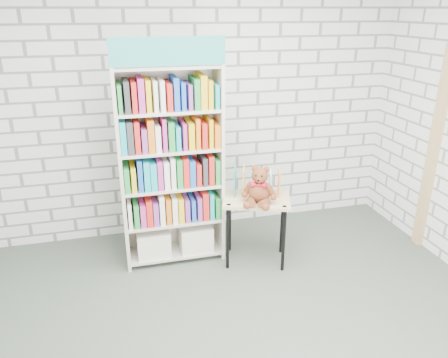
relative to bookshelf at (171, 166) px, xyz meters
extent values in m
plane|color=#414C40|center=(0.39, -1.36, -1.00)|extent=(4.50, 4.50, 0.00)
cube|color=silver|center=(0.39, 0.64, 0.40)|extent=(4.50, 0.02, 2.80)
cube|color=beige|center=(-0.47, -0.01, -0.02)|extent=(0.03, 0.38, 1.95)
cube|color=beige|center=(0.47, -0.01, -0.02)|extent=(0.03, 0.38, 1.95)
cube|color=beige|center=(0.00, 0.17, -0.02)|extent=(0.98, 0.02, 1.95)
cube|color=teal|center=(0.00, -0.19, 1.07)|extent=(0.98, 0.02, 0.24)
cube|color=beige|center=(0.00, -0.01, -0.93)|extent=(0.91, 0.36, 0.03)
cube|color=beige|center=(0.00, -0.01, -0.57)|extent=(0.91, 0.36, 0.03)
cube|color=beige|center=(0.00, -0.01, -0.20)|extent=(0.91, 0.36, 0.03)
cube|color=beige|center=(0.00, -0.01, 0.17)|extent=(0.91, 0.36, 0.03)
cube|color=beige|center=(0.00, -0.01, 0.54)|extent=(0.91, 0.36, 0.03)
cube|color=beige|center=(0.00, -0.01, 0.93)|extent=(0.91, 0.36, 0.03)
cube|color=silver|center=(-0.22, -0.01, -0.79)|extent=(0.33, 0.32, 0.26)
cube|color=silver|center=(0.22, -0.01, -0.79)|extent=(0.33, 0.32, 0.26)
cube|color=white|center=(0.00, -0.02, -0.42)|extent=(0.91, 0.32, 0.26)
cube|color=purple|center=(0.00, -0.02, -0.05)|extent=(0.91, 0.32, 0.26)
cube|color=#333338|center=(0.00, -0.02, 0.32)|extent=(0.91, 0.32, 0.26)
cube|color=red|center=(0.00, -0.02, 0.69)|extent=(0.91, 0.32, 0.26)
cube|color=tan|center=(0.78, -0.28, -0.33)|extent=(0.75, 0.62, 0.03)
cylinder|color=black|center=(0.47, -0.36, -0.67)|extent=(0.03, 0.03, 0.66)
cylinder|color=black|center=(0.58, -0.03, -0.67)|extent=(0.03, 0.03, 0.66)
cylinder|color=black|center=(0.98, -0.53, -0.67)|extent=(0.03, 0.03, 0.66)
cylinder|color=black|center=(1.09, -0.20, -0.67)|extent=(0.03, 0.03, 0.66)
cylinder|color=black|center=(0.48, -0.35, -0.31)|extent=(0.04, 0.04, 0.01)
cylinder|color=black|center=(0.98, -0.52, -0.31)|extent=(0.04, 0.04, 0.01)
cube|color=teal|center=(0.61, -0.11, -0.18)|extent=(0.08, 0.19, 0.27)
cube|color=yellow|center=(0.69, -0.14, -0.18)|extent=(0.08, 0.19, 0.27)
cube|color=#FFAE1B|center=(0.77, -0.17, -0.18)|extent=(0.08, 0.19, 0.27)
cube|color=black|center=(0.86, -0.20, -0.18)|extent=(0.08, 0.19, 0.27)
cube|color=white|center=(0.94, -0.22, -0.18)|extent=(0.08, 0.19, 0.27)
cube|color=orange|center=(1.02, -0.25, -0.18)|extent=(0.08, 0.19, 0.27)
ellipsoid|color=brown|center=(0.78, -0.36, -0.20)|extent=(0.21, 0.18, 0.21)
sphere|color=brown|center=(0.78, -0.37, -0.04)|extent=(0.15, 0.15, 0.15)
sphere|color=brown|center=(0.74, -0.33, 0.02)|extent=(0.06, 0.06, 0.06)
sphere|color=brown|center=(0.83, -0.38, 0.02)|extent=(0.06, 0.06, 0.06)
sphere|color=brown|center=(0.75, -0.42, -0.06)|extent=(0.06, 0.06, 0.06)
sphere|color=black|center=(0.73, -0.41, -0.02)|extent=(0.02, 0.02, 0.02)
sphere|color=black|center=(0.77, -0.43, -0.02)|extent=(0.02, 0.02, 0.02)
sphere|color=black|center=(0.74, -0.45, -0.06)|extent=(0.02, 0.02, 0.02)
cylinder|color=brown|center=(0.68, -0.33, -0.17)|extent=(0.10, 0.12, 0.15)
cylinder|color=brown|center=(0.87, -0.43, -0.17)|extent=(0.13, 0.08, 0.15)
sphere|color=brown|center=(0.64, -0.33, -0.23)|extent=(0.06, 0.06, 0.06)
sphere|color=brown|center=(0.89, -0.46, -0.23)|extent=(0.06, 0.06, 0.06)
cylinder|color=brown|center=(0.68, -0.43, -0.27)|extent=(0.09, 0.17, 0.09)
cylinder|color=brown|center=(0.78, -0.49, -0.27)|extent=(0.16, 0.16, 0.09)
sphere|color=brown|center=(0.62, -0.48, -0.28)|extent=(0.07, 0.07, 0.07)
sphere|color=brown|center=(0.77, -0.56, -0.28)|extent=(0.07, 0.07, 0.07)
cone|color=red|center=(0.72, -0.40, -0.11)|extent=(0.08, 0.08, 0.06)
cone|color=red|center=(0.78, -0.44, -0.11)|extent=(0.08, 0.08, 0.06)
sphere|color=red|center=(0.75, -0.42, -0.11)|extent=(0.03, 0.03, 0.03)
cube|color=tan|center=(2.61, -0.41, 0.05)|extent=(0.05, 0.12, 2.10)
camera|label=1|loc=(-0.51, -3.94, 1.41)|focal=35.00mm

